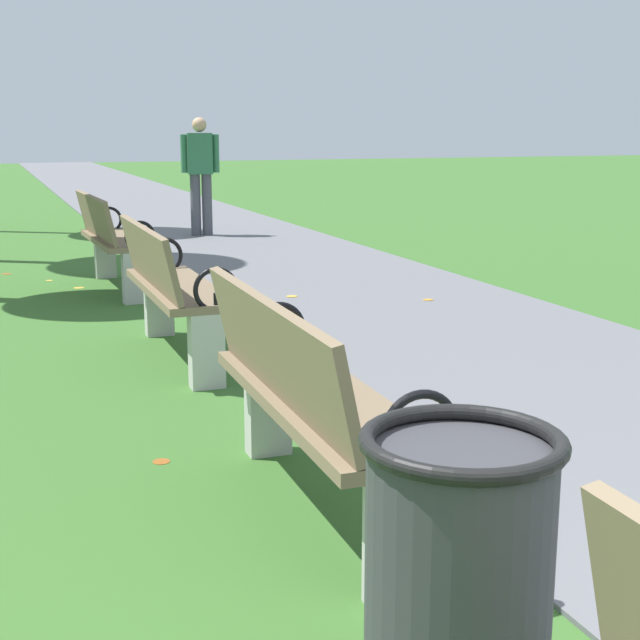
% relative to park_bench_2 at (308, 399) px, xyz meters
% --- Properties ---
extents(paved_walkway, '(2.94, 44.00, 0.02)m').
position_rel_park_bench_2_xyz_m(paved_walkway, '(1.97, 15.14, -0.48)').
color(paved_walkway, slate).
rests_on(paved_walkway, ground).
extents(park_bench_2, '(0.50, 1.61, 0.90)m').
position_rel_park_bench_2_xyz_m(park_bench_2, '(0.00, 0.00, 0.00)').
color(park_bench_2, '#7A664C').
rests_on(park_bench_2, ground).
extents(park_bench_3, '(0.48, 1.60, 0.90)m').
position_rel_park_bench_2_xyz_m(park_bench_3, '(-0.00, 2.66, 0.00)').
color(park_bench_3, '#7A664C').
rests_on(park_bench_3, ground).
extents(park_bench_4, '(0.53, 1.62, 0.90)m').
position_rel_park_bench_2_xyz_m(park_bench_4, '(0.00, 5.45, 0.00)').
color(park_bench_4, '#7A664C').
rests_on(park_bench_4, ground).
extents(pedestrian_walking, '(0.52, 0.28, 1.62)m').
position_rel_park_bench_2_xyz_m(pedestrian_walking, '(1.77, 9.34, 0.44)').
color(pedestrian_walking, '#4C4C56').
rests_on(pedestrian_walking, paved_walkway).
extents(trash_bin, '(0.48, 0.48, 0.84)m').
position_rel_park_bench_2_xyz_m(trash_bin, '(-0.15, -1.45, -0.06)').
color(trash_bin, '#38383D').
rests_on(trash_bin, ground).
extents(scattered_leaves, '(5.12, 12.57, 0.02)m').
position_rel_park_bench_2_xyz_m(scattered_leaves, '(0.59, 2.15, -0.47)').
color(scattered_leaves, '#AD6B23').
rests_on(scattered_leaves, ground).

